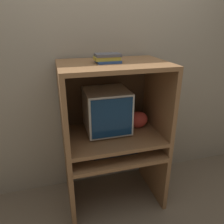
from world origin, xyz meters
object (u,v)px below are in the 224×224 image
object	(u,v)px
keyboard	(115,152)
crt_monitor	(107,111)
snack_bag	(138,120)
book_stack	(107,58)
mouse	(143,149)

from	to	relation	value
keyboard	crt_monitor	bearing A→B (deg)	95.97
keyboard	snack_bag	size ratio (longest dim) A/B	2.05
crt_monitor	book_stack	xyz separation A→B (m)	(-0.01, -0.07, 0.51)
keyboard	snack_bag	bearing A→B (deg)	32.99
crt_monitor	keyboard	size ratio (longest dim) A/B	1.00
crt_monitor	mouse	distance (m)	0.51
snack_bag	book_stack	xyz separation A→B (m)	(-0.34, -0.07, 0.64)
snack_bag	book_stack	bearing A→B (deg)	-168.34
keyboard	book_stack	xyz separation A→B (m)	(-0.03, 0.13, 0.86)
snack_bag	book_stack	distance (m)	0.73
crt_monitor	book_stack	size ratio (longest dim) A/B	1.93
mouse	snack_bag	size ratio (longest dim) A/B	0.36
snack_bag	crt_monitor	bearing A→B (deg)	179.23
mouse	snack_bag	distance (m)	0.30
keyboard	mouse	xyz separation A→B (m)	(0.29, -0.02, 0.00)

